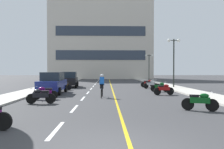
# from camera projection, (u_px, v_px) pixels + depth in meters

# --- Properties ---
(ground_plane) EXTENTS (140.00, 140.00, 0.00)m
(ground_plane) POSITION_uv_depth(u_px,v_px,m) (109.00, 87.00, 26.03)
(ground_plane) COLOR #38383A
(curb_left) EXTENTS (2.40, 72.00, 0.12)m
(curb_left) POSITION_uv_depth(u_px,v_px,m) (56.00, 85.00, 28.85)
(curb_left) COLOR #B7B2A8
(curb_left) RESTS_ON ground
(curb_right) EXTENTS (2.40, 72.00, 0.12)m
(curb_right) POSITION_uv_depth(u_px,v_px,m) (162.00, 85.00, 29.22)
(curb_right) COLOR #B7B2A8
(curb_right) RESTS_ON ground
(lane_dash_0) EXTENTS (0.14, 2.20, 0.01)m
(lane_dash_0) POSITION_uv_depth(u_px,v_px,m) (56.00, 130.00, 6.99)
(lane_dash_0) COLOR silver
(lane_dash_0) RESTS_ON ground
(lane_dash_1) EXTENTS (0.14, 2.20, 0.01)m
(lane_dash_1) POSITION_uv_depth(u_px,v_px,m) (74.00, 109.00, 10.99)
(lane_dash_1) COLOR silver
(lane_dash_1) RESTS_ON ground
(lane_dash_2) EXTENTS (0.14, 2.20, 0.01)m
(lane_dash_2) POSITION_uv_depth(u_px,v_px,m) (83.00, 98.00, 14.99)
(lane_dash_2) COLOR silver
(lane_dash_2) RESTS_ON ground
(lane_dash_3) EXTENTS (0.14, 2.20, 0.01)m
(lane_dash_3) POSITION_uv_depth(u_px,v_px,m) (88.00, 93.00, 18.99)
(lane_dash_3) COLOR silver
(lane_dash_3) RESTS_ON ground
(lane_dash_4) EXTENTS (0.14, 2.20, 0.01)m
(lane_dash_4) POSITION_uv_depth(u_px,v_px,m) (91.00, 89.00, 22.98)
(lane_dash_4) COLOR silver
(lane_dash_4) RESTS_ON ground
(lane_dash_5) EXTENTS (0.14, 2.20, 0.01)m
(lane_dash_5) POSITION_uv_depth(u_px,v_px,m) (93.00, 86.00, 26.98)
(lane_dash_5) COLOR silver
(lane_dash_5) RESTS_ON ground
(lane_dash_6) EXTENTS (0.14, 2.20, 0.01)m
(lane_dash_6) POSITION_uv_depth(u_px,v_px,m) (95.00, 84.00, 30.98)
(lane_dash_6) COLOR silver
(lane_dash_6) RESTS_ON ground
(lane_dash_7) EXTENTS (0.14, 2.20, 0.01)m
(lane_dash_7) POSITION_uv_depth(u_px,v_px,m) (96.00, 83.00, 34.98)
(lane_dash_7) COLOR silver
(lane_dash_7) RESTS_ON ground
(lane_dash_8) EXTENTS (0.14, 2.20, 0.01)m
(lane_dash_8) POSITION_uv_depth(u_px,v_px,m) (97.00, 81.00, 38.98)
(lane_dash_8) COLOR silver
(lane_dash_8) RESTS_ON ground
(lane_dash_9) EXTENTS (0.14, 2.20, 0.01)m
(lane_dash_9) POSITION_uv_depth(u_px,v_px,m) (98.00, 80.00, 42.97)
(lane_dash_9) COLOR silver
(lane_dash_9) RESTS_ON ground
(lane_dash_10) EXTENTS (0.14, 2.20, 0.01)m
(lane_dash_10) POSITION_uv_depth(u_px,v_px,m) (99.00, 80.00, 46.97)
(lane_dash_10) COLOR silver
(lane_dash_10) RESTS_ON ground
(lane_dash_11) EXTENTS (0.14, 2.20, 0.01)m
(lane_dash_11) POSITION_uv_depth(u_px,v_px,m) (100.00, 79.00, 50.97)
(lane_dash_11) COLOR silver
(lane_dash_11) RESTS_ON ground
(centre_line_yellow) EXTENTS (0.12, 66.00, 0.01)m
(centre_line_yellow) POSITION_uv_depth(u_px,v_px,m) (111.00, 85.00, 29.04)
(centre_line_yellow) COLOR gold
(centre_line_yellow) RESTS_ON ground
(office_building) EXTENTS (24.80, 7.02, 18.68)m
(office_building) POSITION_uv_depth(u_px,v_px,m) (101.00, 41.00, 53.27)
(office_building) COLOR beige
(office_building) RESTS_ON ground
(street_lamp_mid) EXTENTS (1.46, 0.36, 5.42)m
(street_lamp_mid) POSITION_uv_depth(u_px,v_px,m) (174.00, 52.00, 24.15)
(street_lamp_mid) COLOR black
(street_lamp_mid) RESTS_ON curb_right
(street_lamp_far) EXTENTS (1.46, 0.36, 4.77)m
(street_lamp_far) POSITION_uv_depth(u_px,v_px,m) (149.00, 61.00, 38.60)
(street_lamp_far) COLOR black
(street_lamp_far) RESTS_ON curb_right
(parked_car_near) EXTENTS (1.95, 4.22, 1.82)m
(parked_car_near) POSITION_uv_depth(u_px,v_px,m) (53.00, 83.00, 18.24)
(parked_car_near) COLOR black
(parked_car_near) RESTS_ON ground
(parked_car_mid) EXTENTS (2.18, 4.32, 1.82)m
(parked_car_mid) POSITION_uv_depth(u_px,v_px,m) (70.00, 79.00, 25.49)
(parked_car_mid) COLOR black
(parked_car_mid) RESTS_ON ground
(motorcycle_1) EXTENTS (1.64, 0.79, 0.92)m
(motorcycle_1) POSITION_uv_depth(u_px,v_px,m) (200.00, 101.00, 10.37)
(motorcycle_1) COLOR black
(motorcycle_1) RESTS_ON ground
(motorcycle_2) EXTENTS (1.70, 0.60, 0.92)m
(motorcycle_2) POSITION_uv_depth(u_px,v_px,m) (41.00, 96.00, 12.61)
(motorcycle_2) COLOR black
(motorcycle_2) RESTS_ON ground
(motorcycle_3) EXTENTS (1.70, 0.60, 0.92)m
(motorcycle_3) POSITION_uv_depth(u_px,v_px,m) (45.00, 93.00, 14.41)
(motorcycle_3) COLOR black
(motorcycle_3) RESTS_ON ground
(motorcycle_4) EXTENTS (1.70, 0.60, 0.92)m
(motorcycle_4) POSITION_uv_depth(u_px,v_px,m) (164.00, 89.00, 17.18)
(motorcycle_4) COLOR black
(motorcycle_4) RESTS_ON ground
(motorcycle_5) EXTENTS (1.70, 0.60, 0.92)m
(motorcycle_5) POSITION_uv_depth(u_px,v_px,m) (160.00, 87.00, 19.86)
(motorcycle_5) COLOR black
(motorcycle_5) RESTS_ON ground
(motorcycle_6) EXTENTS (1.66, 0.72, 0.92)m
(motorcycle_6) POSITION_uv_depth(u_px,v_px,m) (64.00, 85.00, 21.65)
(motorcycle_6) COLOR black
(motorcycle_6) RESTS_ON ground
(motorcycle_7) EXTENTS (1.63, 0.81, 0.92)m
(motorcycle_7) POSITION_uv_depth(u_px,v_px,m) (150.00, 84.00, 23.59)
(motorcycle_7) COLOR black
(motorcycle_7) RESTS_ON ground
(motorcycle_8) EXTENTS (1.70, 0.60, 0.92)m
(motorcycle_8) POSITION_uv_depth(u_px,v_px,m) (148.00, 83.00, 25.29)
(motorcycle_8) COLOR black
(motorcycle_8) RESTS_ON ground
(cyclist_rider) EXTENTS (0.42, 1.77, 1.71)m
(cyclist_rider) POSITION_uv_depth(u_px,v_px,m) (102.00, 85.00, 15.73)
(cyclist_rider) COLOR black
(cyclist_rider) RESTS_ON ground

